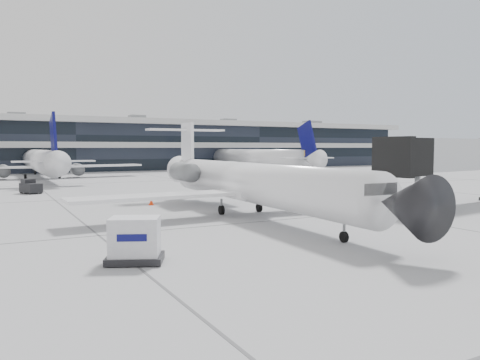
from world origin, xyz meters
TOP-DOWN VIEW (x-y plane):
  - ground at (0.00, 0.00)m, footprint 220.00×220.00m
  - terminal at (0.00, 82.00)m, footprint 170.00×22.00m
  - bg_jet_center at (-8.00, 55.00)m, footprint 32.00×40.00m
  - bg_jet_right at (32.00, 55.00)m, footprint 32.00×40.00m
  - regional_jet at (1.31, 2.98)m, footprint 25.62×31.91m
  - jet_bridge at (21.11, -0.15)m, footprint 18.38×5.58m
  - cargo_uld at (-9.89, -7.09)m, footprint 2.89×2.58m
  - traffic_cone at (-3.10, 12.25)m, footprint 0.55×0.55m
  - far_tug at (-11.51, 28.30)m, footprint 2.28×2.82m

SIDE VIEW (x-z plane):
  - ground at x=0.00m, z-range 0.00..0.00m
  - bg_jet_center at x=-8.00m, z-range -4.80..4.80m
  - bg_jet_right at x=32.00m, z-range -4.80..4.80m
  - traffic_cone at x=-3.10m, z-range -0.02..0.62m
  - far_tug at x=-11.51m, z-range -0.08..1.48m
  - cargo_uld at x=-9.89m, z-range 0.01..1.95m
  - regional_jet at x=1.31m, z-range -1.17..6.21m
  - jet_bridge at x=21.11m, z-range 1.35..7.25m
  - terminal at x=0.00m, z-range 0.00..10.00m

